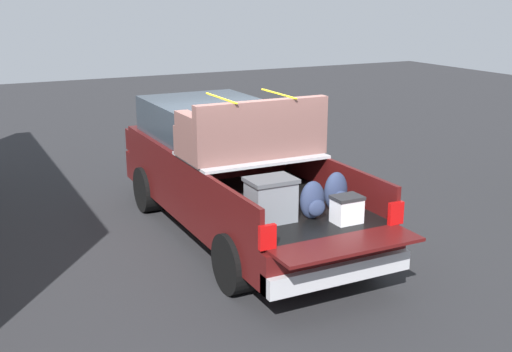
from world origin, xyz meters
The scene contains 2 objects.
ground_plane centered at (0.00, 0.00, 0.00)m, with size 40.00×40.00×0.00m, color #262628.
pickup_truck centered at (0.36, 0.00, 0.97)m, with size 6.05×2.06×2.23m.
Camera 1 is at (-8.42, 3.94, 3.59)m, focal length 45.02 mm.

